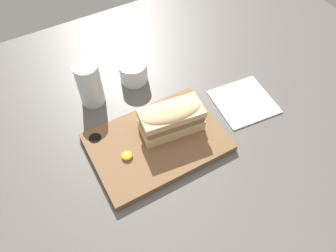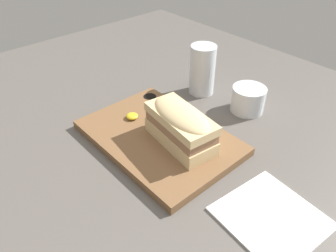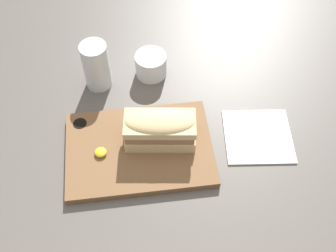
% 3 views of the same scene
% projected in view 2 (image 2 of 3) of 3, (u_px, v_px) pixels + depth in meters
% --- Properties ---
extents(dining_table, '(1.53, 1.27, 0.02)m').
position_uv_depth(dining_table, '(171.00, 171.00, 0.64)').
color(dining_table, '#56514C').
rests_on(dining_table, ground).
extents(serving_board, '(0.32, 0.23, 0.02)m').
position_uv_depth(serving_board, '(159.00, 137.00, 0.69)').
color(serving_board, brown).
rests_on(serving_board, dining_table).
extents(sandwich, '(0.16, 0.09, 0.08)m').
position_uv_depth(sandwich, '(181.00, 125.00, 0.64)').
color(sandwich, '#DBBC84').
rests_on(sandwich, serving_board).
extents(mustard_dollop, '(0.03, 0.03, 0.01)m').
position_uv_depth(mustard_dollop, '(132.00, 116.00, 0.73)').
color(mustard_dollop, gold).
rests_on(mustard_dollop, serving_board).
extents(water_glass, '(0.06, 0.06, 0.13)m').
position_uv_depth(water_glass, '(202.00, 73.00, 0.83)').
color(water_glass, silver).
rests_on(water_glass, dining_table).
extents(wine_glass, '(0.08, 0.08, 0.06)m').
position_uv_depth(wine_glass, '(248.00, 100.00, 0.78)').
color(wine_glass, silver).
rests_on(wine_glass, dining_table).
extents(napkin, '(0.17, 0.16, 0.00)m').
position_uv_depth(napkin, '(271.00, 217.00, 0.54)').
color(napkin, white).
rests_on(napkin, dining_table).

